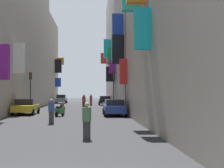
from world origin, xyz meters
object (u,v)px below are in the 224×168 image
at_px(pedestrian_crossing, 51,111).
at_px(pedestrian_mid_street, 91,100).
at_px(scooter_silver, 106,104).
at_px(parked_car_grey, 61,99).
at_px(scooter_orange, 62,108).
at_px(pedestrian_far_away, 87,121).
at_px(pedestrian_near_left, 84,102).
at_px(parked_car_yellow, 26,106).
at_px(scooter_green, 60,111).
at_px(traffic_light_near_corner, 114,83).
at_px(parked_car_black, 105,100).
at_px(traffic_light_far_corner, 30,85).
at_px(parked_car_blue, 114,107).

distance_m(pedestrian_crossing, pedestrian_mid_street, 26.67).
distance_m(scooter_silver, pedestrian_crossing, 19.70).
bearing_deg(parked_car_grey, scooter_orange, -84.28).
height_order(parked_car_grey, pedestrian_far_away, pedestrian_far_away).
bearing_deg(pedestrian_near_left, parked_car_yellow, -130.34).
distance_m(scooter_green, pedestrian_far_away, 12.83).
height_order(pedestrian_mid_street, traffic_light_near_corner, traffic_light_near_corner).
bearing_deg(parked_car_black, pedestrian_mid_street, -139.21).
relative_size(scooter_silver, traffic_light_near_corner, 0.43).
relative_size(pedestrian_crossing, pedestrian_near_left, 0.90).
bearing_deg(traffic_light_near_corner, parked_car_grey, 113.41).
distance_m(pedestrian_mid_street, traffic_light_far_corner, 14.30).
distance_m(pedestrian_crossing, traffic_light_near_corner, 18.52).
xyz_separation_m(parked_car_yellow, scooter_orange, (3.09, 1.32, -0.27)).
distance_m(parked_car_grey, traffic_light_near_corner, 20.46).
relative_size(scooter_orange, pedestrian_crossing, 1.14).
xyz_separation_m(parked_car_black, parked_car_yellow, (-7.94, -19.95, -0.01)).
xyz_separation_m(pedestrian_mid_street, pedestrian_far_away, (-0.11, -33.16, -0.08)).
xyz_separation_m(parked_car_blue, traffic_light_far_corner, (-8.48, 7.30, 2.08)).
bearing_deg(pedestrian_mid_street, scooter_orange, -99.08).
bearing_deg(scooter_green, parked_car_blue, 8.20).
distance_m(parked_car_black, scooter_silver, 9.23).
bearing_deg(traffic_light_near_corner, traffic_light_far_corner, -158.22).
distance_m(scooter_silver, pedestrian_mid_street, 7.59).
xyz_separation_m(pedestrian_crossing, pedestrian_mid_street, (2.44, 26.56, 0.07)).
xyz_separation_m(pedestrian_mid_street, traffic_light_near_corner, (2.74, -8.93, 2.19)).
bearing_deg(scooter_silver, pedestrian_crossing, -102.66).
xyz_separation_m(scooter_orange, pedestrian_near_left, (1.92, 4.58, 0.43)).
relative_size(parked_car_black, pedestrian_far_away, 2.54).
relative_size(parked_car_blue, scooter_silver, 2.23).
distance_m(parked_car_yellow, scooter_silver, 13.18).
distance_m(parked_car_blue, scooter_green, 4.60).
bearing_deg(parked_car_grey, parked_car_black, -46.33).
distance_m(parked_car_grey, parked_car_blue, 30.54).
xyz_separation_m(pedestrian_crossing, traffic_light_far_corner, (-4.03, 13.95, 2.03)).
height_order(parked_car_blue, pedestrian_near_left, pedestrian_near_left).
height_order(pedestrian_crossing, pedestrian_near_left, pedestrian_near_left).
bearing_deg(pedestrian_near_left, scooter_green, -101.93).
relative_size(traffic_light_near_corner, traffic_light_far_corner, 1.09).
bearing_deg(traffic_light_near_corner, pedestrian_near_left, -137.10).
relative_size(parked_car_yellow, scooter_green, 2.34).
relative_size(parked_car_grey, traffic_light_near_corner, 0.88).
xyz_separation_m(parked_car_blue, pedestrian_far_away, (-2.13, -13.25, 0.04)).
bearing_deg(parked_car_blue, traffic_light_far_corner, 139.27).
bearing_deg(pedestrian_mid_street, traffic_light_near_corner, -72.93).
distance_m(scooter_silver, traffic_light_near_corner, 3.16).
bearing_deg(parked_car_blue, pedestrian_far_away, -99.11).
distance_m(parked_car_black, scooter_green, 22.92).
xyz_separation_m(scooter_orange, pedestrian_crossing, (0.24, -9.80, 0.33)).
bearing_deg(pedestrian_near_left, pedestrian_far_away, -88.23).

